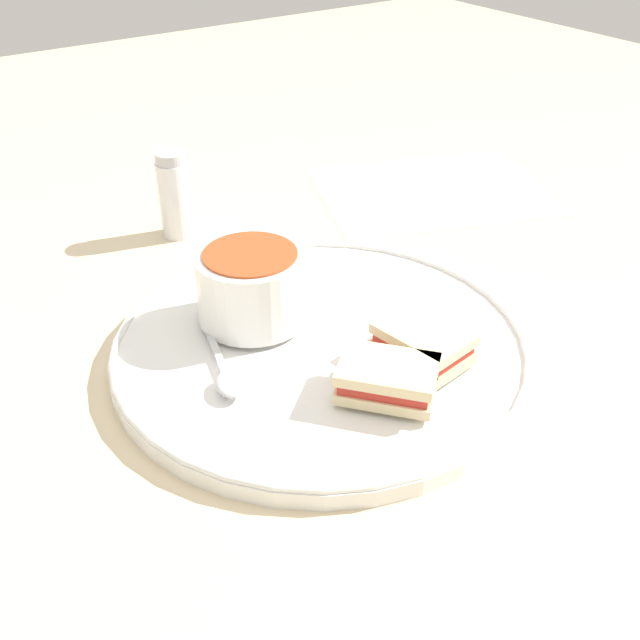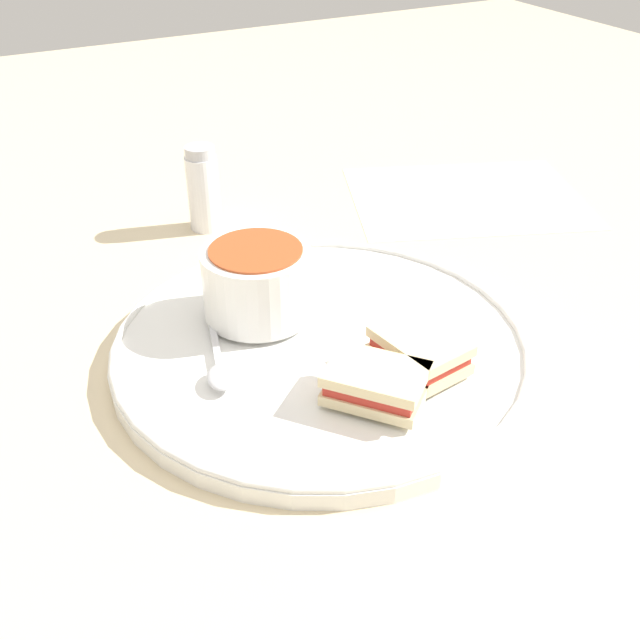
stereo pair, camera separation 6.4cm
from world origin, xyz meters
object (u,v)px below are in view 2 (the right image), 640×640
sandwich_half_near (381,381)px  salt_shaker (199,190)px  sandwich_half_far (420,350)px  spoon (221,372)px  soup_bowl (257,281)px

sandwich_half_near → salt_shaker: salt_shaker is taller
sandwich_half_far → salt_shaker: salt_shaker is taller
salt_shaker → sandwich_half_far: bearing=-170.5°
sandwich_half_near → sandwich_half_far: bearing=-67.5°
salt_shaker → spoon: bearing=162.7°
soup_bowl → spoon: soup_bowl is taller
sandwich_half_near → soup_bowl: bearing=13.2°
spoon → sandwich_half_near: bearing=66.1°
soup_bowl → sandwich_half_far: soup_bowl is taller
spoon → sandwich_half_far: (-0.06, -0.15, 0.01)m
soup_bowl → salt_shaker: salt_shaker is taller
soup_bowl → sandwich_half_near: 0.16m
sandwich_half_far → sandwich_half_near: bearing=112.5°
spoon → salt_shaker: salt_shaker is taller
spoon → sandwich_half_far: size_ratio=1.33×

